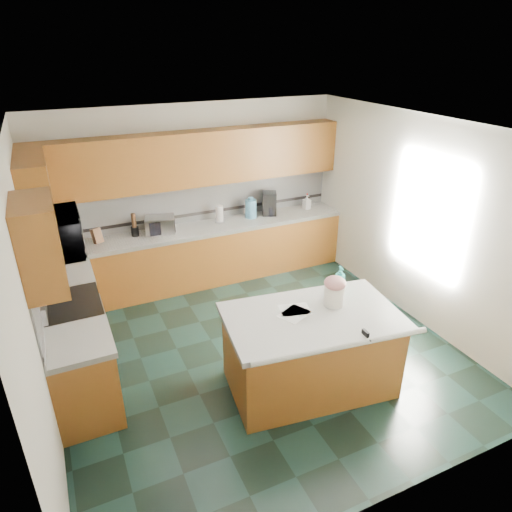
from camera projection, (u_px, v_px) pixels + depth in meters
floor at (257, 350)px, 5.68m from camera, size 4.60×4.60×0.00m
ceiling at (257, 129)px, 4.51m from camera, size 4.60×4.60×0.00m
wall_back at (193, 194)px, 7.00m from camera, size 4.60×0.04×2.70m
wall_front at (396, 379)px, 3.20m from camera, size 4.60×0.04×2.70m
wall_left at (30, 297)px, 4.22m from camera, size 0.04×4.60×2.70m
wall_right at (417, 221)px, 5.97m from camera, size 0.04×4.60×2.70m
back_base_cab at (203, 256)px, 7.13m from camera, size 4.60×0.60×0.86m
back_countertop at (202, 229)px, 6.93m from camera, size 4.60×0.64×0.06m
back_upper_cab at (195, 158)px, 6.59m from camera, size 4.60×0.33×0.78m
back_backsplash at (195, 202)px, 7.02m from camera, size 4.60×0.02×0.63m
back_accent_band at (195, 214)px, 7.10m from camera, size 4.60×0.01×0.05m
left_base_cab_rear at (72, 307)px, 5.79m from camera, size 0.60×0.82×0.86m
left_counter_rear at (65, 275)px, 5.60m from camera, size 0.64×0.82×0.06m
left_base_cab_front at (85, 381)px, 4.54m from camera, size 0.60×0.72×0.86m
left_counter_front at (77, 343)px, 4.34m from camera, size 0.64×0.72×0.06m
left_backsplash at (35, 281)px, 4.73m from camera, size 0.02×2.30×0.63m
left_accent_band at (40, 297)px, 4.82m from camera, size 0.01×2.30×0.05m
left_upper_cab_rear at (35, 191)px, 5.20m from camera, size 0.33×1.09×0.78m
left_upper_cab_front at (39, 245)px, 3.84m from camera, size 0.33×0.72×0.78m
range_body at (78, 339)px, 5.14m from camera, size 0.60×0.76×0.88m
range_oven_door at (105, 336)px, 5.27m from camera, size 0.02×0.68×0.55m
range_cooktop at (71, 305)px, 4.94m from camera, size 0.62×0.78×0.04m
range_handle at (103, 307)px, 5.12m from camera, size 0.02×0.66×0.02m
range_backguard at (42, 300)px, 4.79m from camera, size 0.06×0.76×0.18m
microwave at (56, 234)px, 4.58m from camera, size 0.50×0.73×0.41m
island_base at (310, 353)px, 4.93m from camera, size 1.83×1.20×0.86m
island_top at (313, 317)px, 4.74m from camera, size 1.94×1.31×0.06m
island_bullnose at (342, 346)px, 4.29m from camera, size 1.81×0.30×0.06m
treat_jar at (334, 295)px, 4.86m from camera, size 0.28×0.28×0.23m
treat_jar_lid at (335, 283)px, 4.80m from camera, size 0.23×0.23×0.15m
treat_jar_knob at (335, 279)px, 4.78m from camera, size 0.08×0.03×0.03m
treat_jar_knob_end_l at (332, 280)px, 4.76m from camera, size 0.04×0.04×0.04m
treat_jar_knob_end_r at (339, 278)px, 4.79m from camera, size 0.04×0.04×0.04m
soap_bottle_island at (340, 280)px, 5.05m from camera, size 0.15×0.15×0.33m
paper_sheet_a at (294, 314)px, 4.74m from camera, size 0.39×0.35×0.00m
paper_sheet_b at (295, 309)px, 4.82m from camera, size 0.37×0.31×0.00m
clamp_body at (365, 334)px, 4.40m from camera, size 0.03×0.09×0.08m
clamp_handle at (369, 339)px, 4.36m from camera, size 0.01×0.06×0.01m
knife_block at (97, 236)px, 6.35m from camera, size 0.17×0.19×0.23m
utensil_crock at (135, 231)px, 6.59m from camera, size 0.11×0.11×0.14m
utensil_bundle at (134, 220)px, 6.51m from camera, size 0.06×0.06×0.20m
toaster_oven at (160, 225)px, 6.68m from camera, size 0.48×0.39×0.24m
toaster_oven_door at (162, 228)px, 6.57m from camera, size 0.38×0.01×0.20m
paper_towel at (220, 214)px, 7.07m from camera, size 0.11×0.11×0.26m
paper_towel_base at (220, 221)px, 7.13m from camera, size 0.17×0.17×0.01m
water_jug at (251, 209)px, 7.23m from camera, size 0.18×0.18×0.29m
water_jug_neck at (251, 199)px, 7.15m from camera, size 0.08×0.08×0.04m
coffee_maker at (269, 203)px, 7.35m from camera, size 0.30×0.31×0.37m
coffee_carafe at (271, 211)px, 7.36m from camera, size 0.15×0.15×0.15m
soap_bottle_back at (307, 202)px, 7.62m from camera, size 0.12×0.12×0.24m
soap_back_cap at (307, 194)px, 7.56m from camera, size 0.02×0.02×0.03m
window_light_proxy at (429, 215)px, 5.73m from camera, size 0.02×1.40×1.10m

